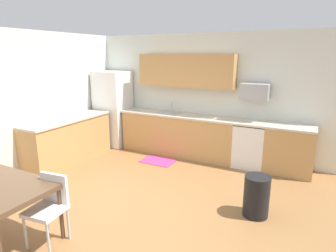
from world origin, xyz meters
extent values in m
plane|color=olive|center=(0.00, 0.00, 0.00)|extent=(12.00, 12.00, 0.00)
cube|color=silver|center=(0.00, 2.65, 1.35)|extent=(5.80, 0.10, 2.70)
cube|color=silver|center=(-2.65, 0.00, 1.35)|extent=(0.10, 5.80, 2.70)
cube|color=tan|center=(-0.42, 2.30, 0.45)|extent=(2.67, 0.60, 0.90)
cube|color=tan|center=(1.96, 2.30, 0.45)|extent=(0.88, 0.60, 0.90)
cube|color=tan|center=(-2.30, 0.80, 0.45)|extent=(0.60, 2.00, 0.90)
cube|color=beige|center=(0.00, 2.30, 0.92)|extent=(4.80, 0.64, 0.04)
cube|color=beige|center=(-2.30, 0.80, 0.92)|extent=(0.64, 2.00, 0.04)
cube|color=tan|center=(-0.30, 2.43, 1.90)|extent=(2.20, 0.34, 0.70)
cube|color=white|center=(-2.18, 2.22, 0.92)|extent=(0.76, 0.70, 1.84)
cube|color=white|center=(1.22, 2.30, 0.44)|extent=(0.60, 0.60, 0.88)
cube|color=black|center=(1.22, 2.30, 0.90)|extent=(0.60, 0.60, 0.03)
cube|color=#9EA0A5|center=(1.22, 2.40, 1.53)|extent=(0.54, 0.36, 0.32)
cube|color=#A5A8AD|center=(-0.66, 2.30, 0.88)|extent=(0.48, 0.40, 0.14)
cylinder|color=#B2B5BA|center=(-0.66, 2.48, 1.04)|extent=(0.02, 0.02, 0.24)
cylinder|color=brown|center=(-0.34, -1.99, 0.35)|extent=(0.05, 0.05, 0.69)
cylinder|color=brown|center=(-0.34, -1.21, 0.35)|extent=(0.05, 0.05, 0.69)
cube|color=white|center=(-0.41, -1.37, 0.45)|extent=(0.45, 0.45, 0.05)
cube|color=white|center=(-0.43, -1.20, 0.65)|extent=(0.38, 0.09, 0.40)
cylinder|color=#B2B2B7|center=(-0.56, -1.56, 0.21)|extent=(0.03, 0.03, 0.42)
cylinder|color=#B2B2B7|center=(-0.22, -1.52, 0.21)|extent=(0.03, 0.03, 0.42)
cylinder|color=#B2B2B7|center=(-0.60, -1.23, 0.21)|extent=(0.03, 0.03, 0.42)
cylinder|color=#B2B2B7|center=(-0.26, -1.18, 0.21)|extent=(0.03, 0.03, 0.42)
cylinder|color=black|center=(1.70, 0.44, 0.30)|extent=(0.36, 0.36, 0.60)
cube|color=#CC3372|center=(-0.58, 1.65, 0.01)|extent=(0.70, 0.50, 0.01)
camera|label=1|loc=(2.27, -3.38, 2.25)|focal=30.40mm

